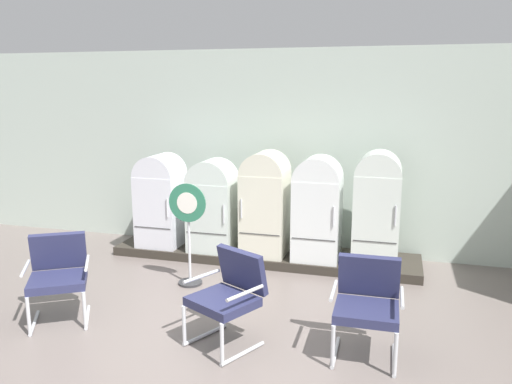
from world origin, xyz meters
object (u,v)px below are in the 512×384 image
(refrigerator_0, at_px, (161,198))
(armchair_center, at_px, (229,292))
(armchair_right, at_px, (367,301))
(armchair_left, at_px, (58,272))
(refrigerator_1, at_px, (213,203))
(refrigerator_3, at_px, (317,206))
(refrigerator_4, at_px, (377,205))
(refrigerator_2, at_px, (265,200))
(sign_stand, at_px, (189,234))

(refrigerator_0, height_order, armchair_center, refrigerator_0)
(armchair_right, bearing_deg, armchair_left, -177.65)
(refrigerator_0, bearing_deg, refrigerator_1, -1.95)
(refrigerator_3, distance_m, armchair_left, 3.55)
(refrigerator_4, relative_size, armchair_left, 1.65)
(refrigerator_1, xyz_separation_m, refrigerator_4, (2.43, 0.02, 0.12))
(refrigerator_1, bearing_deg, refrigerator_0, 178.05)
(refrigerator_0, relative_size, refrigerator_2, 0.93)
(refrigerator_4, height_order, armchair_left, refrigerator_4)
(armchair_right, bearing_deg, refrigerator_2, 124.89)
(refrigerator_3, bearing_deg, refrigerator_4, 1.75)
(refrigerator_0, bearing_deg, refrigerator_3, -0.71)
(refrigerator_0, bearing_deg, refrigerator_2, 0.28)
(refrigerator_0, xyz_separation_m, armchair_center, (1.97, -2.50, -0.33))
(armchair_left, bearing_deg, refrigerator_0, 88.52)
(refrigerator_4, relative_size, sign_stand, 1.16)
(refrigerator_0, height_order, refrigerator_2, refrigerator_2)
(refrigerator_4, relative_size, armchair_right, 1.65)
(refrigerator_4, height_order, armchair_right, refrigerator_4)
(armchair_right, distance_m, sign_stand, 2.68)
(refrigerator_3, height_order, armchair_left, refrigerator_3)
(refrigerator_0, height_order, sign_stand, refrigerator_0)
(armchair_right, bearing_deg, refrigerator_1, 136.69)
(armchair_center, xyz_separation_m, sign_stand, (-1.02, 1.36, 0.15))
(armchair_left, bearing_deg, armchair_right, 2.35)
(refrigerator_4, relative_size, armchair_center, 1.65)
(refrigerator_0, xyz_separation_m, refrigerator_4, (3.31, -0.01, 0.09))
(refrigerator_2, relative_size, armchair_left, 1.59)
(refrigerator_2, bearing_deg, refrigerator_0, -179.72)
(refrigerator_3, relative_size, sign_stand, 1.09)
(armchair_left, relative_size, sign_stand, 0.70)
(refrigerator_3, height_order, sign_stand, refrigerator_3)
(refrigerator_2, bearing_deg, armchair_left, -125.16)
(refrigerator_4, bearing_deg, refrigerator_1, -179.42)
(refrigerator_1, height_order, sign_stand, refrigerator_1)
(refrigerator_2, height_order, armchair_left, refrigerator_2)
(refrigerator_1, height_order, armchair_left, refrigerator_1)
(armchair_center, bearing_deg, armchair_right, 6.52)
(refrigerator_1, relative_size, armchair_right, 1.44)
(armchair_right, height_order, armchair_center, same)
(refrigerator_4, xyz_separation_m, armchair_left, (-3.37, -2.48, -0.43))
(refrigerator_1, distance_m, armchair_left, 2.65)
(refrigerator_2, distance_m, refrigerator_4, 1.62)
(armchair_left, distance_m, armchair_center, 2.03)
(armchair_left, xyz_separation_m, sign_stand, (1.01, 1.35, 0.15))
(refrigerator_0, bearing_deg, armchair_right, -35.13)
(refrigerator_1, bearing_deg, refrigerator_2, 2.67)
(armchair_right, relative_size, armchair_center, 1.00)
(refrigerator_1, relative_size, armchair_left, 1.44)
(refrigerator_4, bearing_deg, armchair_left, -143.67)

